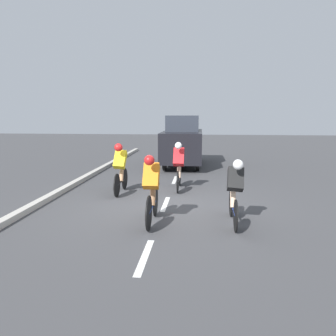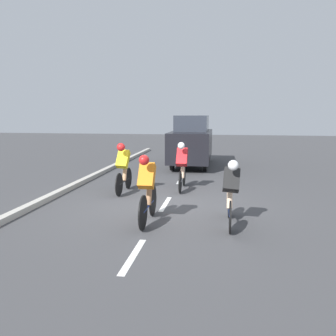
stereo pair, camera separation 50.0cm
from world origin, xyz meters
name	(u,v)px [view 1 (the left image)]	position (x,y,z in m)	size (l,w,h in m)	color
ground_plane	(165,206)	(0.00, 0.00, 0.00)	(60.00, 60.00, 0.00)	#424244
lane_stripe_near	(145,256)	(0.00, 2.99, 0.00)	(0.12, 1.40, 0.01)	white
lane_stripe_mid	(165,204)	(0.00, -0.21, 0.00)	(0.12, 1.40, 0.01)	white
lane_stripe_far	(175,180)	(0.00, -3.41, 0.00)	(0.12, 1.40, 0.01)	white
curb	(47,198)	(3.20, -0.21, 0.07)	(0.20, 25.10, 0.14)	#B7B2A8
cyclist_orange	(152,188)	(0.12, 1.36, 0.77)	(0.33, 1.69, 1.51)	black
cyclist_red	(179,165)	(-0.24, -1.89, 0.78)	(0.32, 1.70, 1.49)	black
cyclist_yellow	(120,167)	(1.42, -1.22, 0.80)	(0.35, 1.63, 1.50)	black
cyclist_black	(235,190)	(-1.61, 1.23, 0.74)	(0.36, 1.66, 1.42)	black
support_car	(183,141)	(-0.10, -6.80, 1.12)	(1.70, 4.41, 2.25)	black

